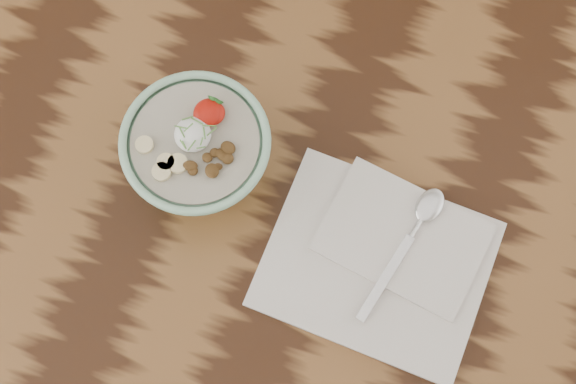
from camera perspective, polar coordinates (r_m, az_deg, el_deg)
table at (r=115.79cm, az=-8.66°, el=0.36°), size 160.00×90.00×75.00cm
breakfast_bowl at (r=100.34cm, az=-6.40°, el=2.88°), size 18.39×18.39×12.04cm
napkin at (r=102.52cm, az=6.70°, el=-4.71°), size 28.18×23.94×1.69cm
spoon at (r=102.69cm, az=9.28°, el=-2.21°), size 6.52×19.72×1.03cm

